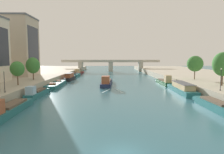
{
  "coord_description": "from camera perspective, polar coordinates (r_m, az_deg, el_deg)",
  "views": [
    {
      "loc": [
        -1.11,
        -17.09,
        8.81
      ],
      "look_at": [
        0.0,
        54.76,
        1.77
      ],
      "focal_mm": 31.27,
      "sensor_mm": 36.0,
      "label": 1
    }
  ],
  "objects": [
    {
      "name": "moored_boat_right_upstream",
      "position": [
        36.46,
        29.27,
        -7.48
      ],
      "size": [
        2.45,
        14.65,
        3.37
      ],
      "color": "#23666B",
      "rests_on": "ground"
    },
    {
      "name": "moored_boat_left_upstream",
      "position": [
        108.82,
        -9.66,
        1.35
      ],
      "size": [
        3.4,
        16.52,
        3.19
      ],
      "color": "maroon",
      "rests_on": "ground"
    },
    {
      "name": "moored_boat_left_far",
      "position": [
        95.06,
        -10.44,
        0.58
      ],
      "size": [
        2.69,
        11.46,
        2.34
      ],
      "color": "#23666B",
      "rests_on": "ground"
    },
    {
      "name": "barge_midriver",
      "position": [
        63.54,
        -1.58,
        -1.49
      ],
      "size": [
        3.91,
        17.2,
        3.36
      ],
      "color": "#1E284C",
      "rests_on": "ground"
    },
    {
      "name": "moored_boat_left_downstream",
      "position": [
        63.61,
        -15.95,
        -2.06
      ],
      "size": [
        3.72,
        16.75,
        2.22
      ],
      "color": "#23666B",
      "rests_on": "ground"
    },
    {
      "name": "moored_boat_left_end",
      "position": [
        79.94,
        -12.21,
        0.01
      ],
      "size": [
        2.43,
        13.32,
        2.89
      ],
      "color": "black",
      "rests_on": "ground"
    },
    {
      "name": "moored_boat_left_lone",
      "position": [
        34.58,
        -28.19,
        -8.26
      ],
      "size": [
        3.13,
        14.11,
        3.12
      ],
      "color": "#23666B",
      "rests_on": "ground"
    },
    {
      "name": "tree_right_end_of_row",
      "position": [
        52.22,
        29.67,
        3.27
      ],
      "size": [
        4.6,
        4.6,
        7.83
      ],
      "color": "brown",
      "rests_on": "quay_right"
    },
    {
      "name": "tree_right_far",
      "position": [
        63.91,
        23.11,
        3.6
      ],
      "size": [
        4.69,
        4.69,
        7.12
      ],
      "color": "brown",
      "rests_on": "quay_right"
    },
    {
      "name": "wake_behind_barge",
      "position": [
        52.22,
        0.17,
        -4.1
      ],
      "size": [
        5.59,
        6.04,
        0.03
      ],
      "color": "#A5D1DB",
      "rests_on": "ground"
    },
    {
      "name": "moored_boat_left_near",
      "position": [
        47.76,
        -21.15,
        -4.36
      ],
      "size": [
        2.25,
        11.19,
        2.86
      ],
      "color": "#23666B",
      "rests_on": "ground"
    },
    {
      "name": "quay_right",
      "position": [
        82.06,
        27.05,
        -0.36
      ],
      "size": [
        36.0,
        170.0,
        2.34
      ],
      "primitive_type": "cube",
      "color": "#B2A893",
      "rests_on": "ground"
    },
    {
      "name": "moored_boat_right_lone",
      "position": [
        66.78,
        15.07,
        -1.32
      ],
      "size": [
        2.54,
        12.35,
        3.43
      ],
      "color": "#235633",
      "rests_on": "ground"
    },
    {
      "name": "moored_boat_right_far",
      "position": [
        52.83,
        19.75,
        -3.13
      ],
      "size": [
        3.79,
        16.54,
        2.64
      ],
      "color": "#23666B",
      "rests_on": "ground"
    },
    {
      "name": "lamppost_left_bank",
      "position": [
        41.65,
        -28.97,
        -0.83
      ],
      "size": [
        0.28,
        0.28,
        4.21
      ],
      "color": "black",
      "rests_on": "quay_left"
    },
    {
      "name": "tree_left_by_lamp",
      "position": [
        62.95,
        -22.11,
        3.15
      ],
      "size": [
        4.02,
        4.02,
        6.64
      ],
      "color": "brown",
      "rests_on": "quay_left"
    },
    {
      "name": "bridge_far",
      "position": [
        125.95,
        -0.38,
        3.79
      ],
      "size": [
        62.65,
        4.4,
        7.58
      ],
      "color": "#ADA899",
      "rests_on": "ground"
    },
    {
      "name": "lamppost_right_bank",
      "position": [
        44.06,
        29.22,
        -0.35
      ],
      "size": [
        0.28,
        0.28,
        4.47
      ],
      "color": "black",
      "rests_on": "quay_right"
    },
    {
      "name": "quay_left",
      "position": [
        81.04,
        -27.43,
        -0.45
      ],
      "size": [
        36.0,
        170.0,
        2.34
      ],
      "primitive_type": "cube",
      "color": "#B2A893",
      "rests_on": "ground"
    },
    {
      "name": "building_left_corner",
      "position": [
        78.95,
        -26.58,
        7.97
      ],
      "size": [
        13.99,
        12.55,
        21.08
      ],
      "color": "#B2A38E",
      "rests_on": "quay_left"
    },
    {
      "name": "tree_left_end_of_row",
      "position": [
        51.46,
        -25.95,
        2.17
      ],
      "size": [
        3.26,
        3.26,
        5.7
      ],
      "color": "brown",
      "rests_on": "quay_left"
    },
    {
      "name": "ground_plane",
      "position": [
        19.26,
        2.72,
        -21.64
      ],
      "size": [
        400.0,
        400.0,
        0.0
      ],
      "primitive_type": "plane",
      "color": "#336675"
    }
  ]
}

